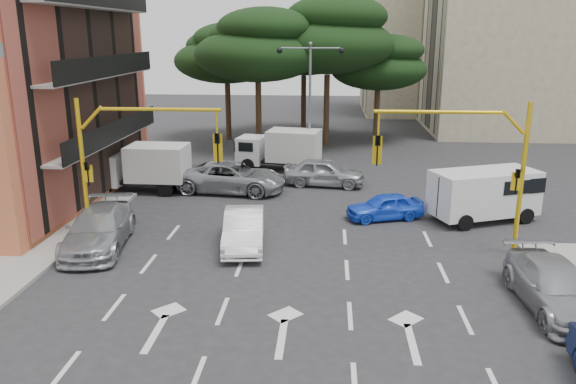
% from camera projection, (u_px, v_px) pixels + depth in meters
% --- Properties ---
extents(ground, '(120.00, 120.00, 0.00)m').
position_uv_depth(ground, '(293.00, 268.00, 20.88)').
color(ground, '#28282B').
rests_on(ground, ground).
extents(median_strip, '(1.40, 6.00, 0.15)m').
position_uv_depth(median_strip, '(309.00, 167.00, 36.21)').
color(median_strip, gray).
rests_on(median_strip, ground).
extents(apartment_beige_near, '(20.20, 12.15, 18.70)m').
position_uv_depth(apartment_beige_near, '(552.00, 22.00, 47.60)').
color(apartment_beige_near, tan).
rests_on(apartment_beige_near, ground).
extents(apartment_beige_far, '(16.20, 12.15, 16.70)m').
position_uv_depth(apartment_beige_far, '(441.00, 34.00, 59.89)').
color(apartment_beige_far, tan).
rests_on(apartment_beige_far, ground).
extents(pine_left_near, '(9.15, 9.15, 10.23)m').
position_uv_depth(pine_left_near, '(258.00, 45.00, 40.14)').
color(pine_left_near, '#382616').
rests_on(pine_left_near, ground).
extents(pine_center, '(9.98, 9.98, 11.16)m').
position_uv_depth(pine_center, '(329.00, 35.00, 41.52)').
color(pine_center, '#382616').
rests_on(pine_center, ground).
extents(pine_left_far, '(8.32, 8.32, 9.30)m').
position_uv_depth(pine_left_far, '(227.00, 53.00, 44.38)').
color(pine_left_far, '#382616').
rests_on(pine_left_far, ground).
extents(pine_right, '(7.49, 7.49, 8.37)m').
position_uv_depth(pine_right, '(380.00, 62.00, 43.72)').
color(pine_right, '#382616').
rests_on(pine_right, ground).
extents(pine_back, '(9.15, 9.15, 10.23)m').
position_uv_depth(pine_back, '(305.00, 43.00, 46.64)').
color(pine_back, '#382616').
rests_on(pine_back, ground).
extents(signal_mast_right, '(5.79, 0.37, 6.00)m').
position_uv_depth(signal_mast_right, '(476.00, 158.00, 21.24)').
color(signal_mast_right, gold).
rests_on(signal_mast_right, ground).
extents(signal_mast_left, '(5.79, 0.37, 6.00)m').
position_uv_depth(signal_mast_left, '(125.00, 152.00, 22.21)').
color(signal_mast_left, gold).
rests_on(signal_mast_left, ground).
extents(street_lamp_center, '(4.16, 0.36, 7.77)m').
position_uv_depth(street_lamp_center, '(310.00, 83.00, 34.74)').
color(street_lamp_center, slate).
rests_on(street_lamp_center, median_strip).
extents(car_white_hatch, '(2.05, 4.65, 1.48)m').
position_uv_depth(car_white_hatch, '(244.00, 229.00, 22.86)').
color(car_white_hatch, white).
rests_on(car_white_hatch, ground).
extents(car_blue_compact, '(3.86, 2.43, 1.22)m').
position_uv_depth(car_blue_compact, '(385.00, 206.00, 26.25)').
color(car_blue_compact, blue).
rests_on(car_blue_compact, ground).
extents(car_silver_wagon, '(3.03, 5.76, 1.59)m').
position_uv_depth(car_silver_wagon, '(99.00, 229.00, 22.72)').
color(car_silver_wagon, '#9DA0A5').
rests_on(car_silver_wagon, ground).
extents(car_silver_cross_a, '(6.22, 3.40, 1.65)m').
position_uv_depth(car_silver_cross_a, '(231.00, 177.00, 30.72)').
color(car_silver_cross_a, '#93969A').
rests_on(car_silver_cross_a, ground).
extents(car_silver_cross_b, '(4.81, 2.40, 1.57)m').
position_uv_depth(car_silver_cross_b, '(324.00, 172.00, 31.99)').
color(car_silver_cross_b, '#A4A8AC').
rests_on(car_silver_cross_b, ground).
extents(car_silver_parked, '(2.27, 5.11, 1.46)m').
position_uv_depth(car_silver_parked, '(555.00, 287.00, 17.67)').
color(car_silver_parked, '#96989D').
rests_on(car_silver_parked, ground).
extents(van_white, '(5.29, 3.78, 2.41)m').
position_uv_depth(van_white, '(484.00, 195.00, 25.94)').
color(van_white, white).
rests_on(van_white, ground).
extents(box_truck_a, '(5.33, 2.33, 2.60)m').
position_uv_depth(box_truck_a, '(141.00, 168.00, 30.75)').
color(box_truck_a, white).
rests_on(box_truck_a, ground).
extents(box_truck_b, '(5.59, 3.10, 2.60)m').
position_uv_depth(box_truck_b, '(279.00, 150.00, 35.53)').
color(box_truck_b, silver).
rests_on(box_truck_b, ground).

